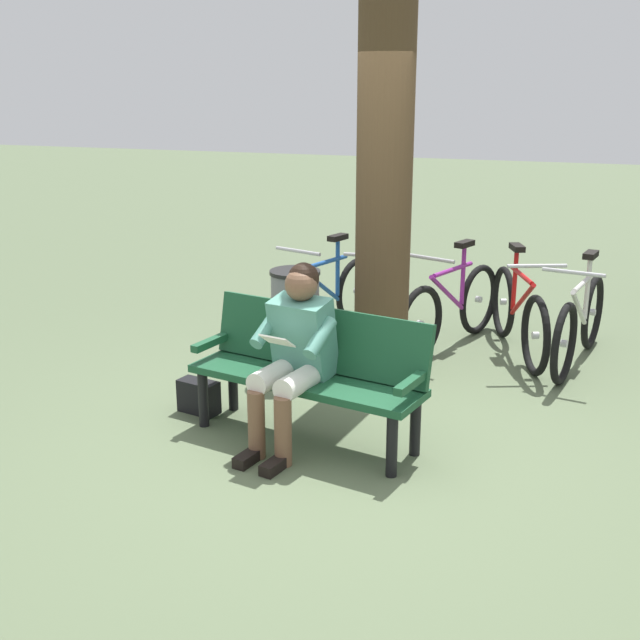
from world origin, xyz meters
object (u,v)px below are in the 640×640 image
bicycle_blue (326,299)px  bicycle_purple (518,314)px  handbag (199,397)px  litter_bin (295,322)px  bicycle_red (380,302)px  bicycle_silver (580,323)px  bench (311,365)px  person_reading (295,348)px  tree_trunk (385,161)px  bicycle_black (451,308)px

bicycle_blue → bicycle_purple: bearing=110.4°
handbag → litter_bin: bearing=-110.3°
bicycle_purple → bicycle_red: bearing=-110.1°
bicycle_silver → bicycle_blue: bearing=-80.3°
bench → handbag: bench is taller
person_reading → handbag: size_ratio=4.00×
bicycle_silver → bicycle_blue: 2.25m
bicycle_silver → bicycle_purple: 0.52m
bench → litter_bin: size_ratio=1.93×
litter_bin → bicycle_silver: (-2.16, -0.97, -0.07)m
bicycle_red → bicycle_blue: bearing=-88.1°
person_reading → bicycle_purple: 2.64m
bicycle_red → bicycle_blue: (0.50, 0.05, 0.00)m
tree_trunk → bicycle_blue: bearing=-49.0°
bicycle_blue → bicycle_red: bearing=113.6°
bicycle_silver → bicycle_purple: same height
bicycle_red → bicycle_purple: bearing=87.4°
handbag → tree_trunk: (-1.04, -1.13, 1.60)m
handbag → bicycle_red: size_ratio=0.18×
bench → bicycle_blue: bearing=-62.1°
bicycle_red → tree_trunk: bearing=11.9°
litter_bin → bicycle_red: bearing=-111.3°
bench → bicycle_black: size_ratio=1.04×
person_reading → tree_trunk: (-0.20, -1.38, 1.06)m
handbag → bicycle_silver: size_ratio=0.18×
bench → bicycle_purple: (-1.12, -2.19, -0.15)m
handbag → bicycle_silver: (-2.53, -1.97, 0.24)m
bicycle_black → bicycle_blue: (1.15, 0.09, 0.00)m
litter_bin → bicycle_black: (-1.07, -1.10, -0.07)m
person_reading → litter_bin: (0.48, -1.25, -0.23)m
handbag → bicycle_black: size_ratio=0.19×
bench → bicycle_silver: (-1.63, -2.07, -0.15)m
litter_bin → bicycle_blue: size_ratio=0.53×
person_reading → tree_trunk: size_ratio=0.35×
bicycle_red → bicycle_silver: bearing=83.2°
bicycle_silver → bicycle_black: same height
handbag → bicycle_blue: bicycle_blue is taller
bicycle_black → bicycle_red: bearing=-67.0°
bicycle_blue → bicycle_silver: bearing=106.8°
person_reading → bicycle_purple: person_reading is taller
litter_bin → bicycle_blue: bicycle_blue is taller
bicycle_purple → bicycle_black: 0.59m
person_reading → bicycle_black: size_ratio=0.75×
handbag → bicycle_silver: bearing=-142.1°
bench → bicycle_purple: size_ratio=1.05×
tree_trunk → bicycle_black: (-0.39, -0.96, -1.36)m
litter_bin → bicycle_blue: (0.09, -1.01, -0.07)m
bench → bicycle_red: size_ratio=0.99×
bench → handbag: size_ratio=5.54×
bicycle_blue → tree_trunk: bearing=58.8°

